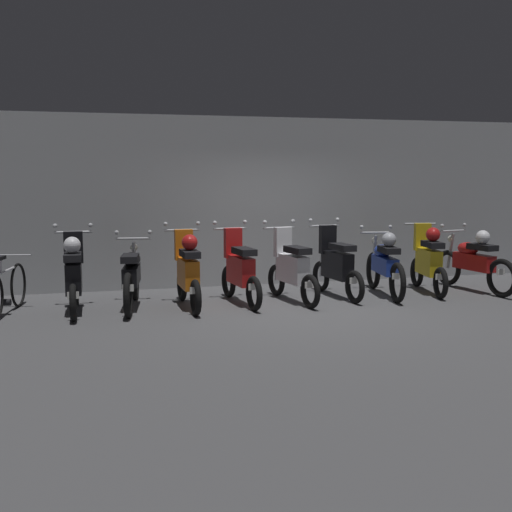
{
  "coord_description": "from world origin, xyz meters",
  "views": [
    {
      "loc": [
        -3.03,
        -8.89,
        2.02
      ],
      "look_at": [
        -0.58,
        0.65,
        0.75
      ],
      "focal_mm": 44.15,
      "sensor_mm": 36.0,
      "label": 1
    }
  ],
  "objects_px": {
    "motorbike_slot_6": "(385,264)",
    "motorbike_slot_8": "(473,261)",
    "motorbike_slot_1": "(132,276)",
    "motorbike_slot_3": "(240,270)",
    "bicycle": "(7,290)",
    "motorbike_slot_0": "(74,275)",
    "motorbike_slot_5": "(336,265)",
    "motorbike_slot_2": "(188,271)",
    "motorbike_slot_7": "(428,260)",
    "motorbike_slot_4": "(291,269)"
  },
  "relations": [
    {
      "from": "motorbike_slot_0",
      "to": "motorbike_slot_3",
      "type": "xyz_separation_m",
      "value": [
        2.51,
        0.04,
        -0.04
      ]
    },
    {
      "from": "bicycle",
      "to": "motorbike_slot_3",
      "type": "bearing_deg",
      "value": -1.18
    },
    {
      "from": "motorbike_slot_6",
      "to": "motorbike_slot_1",
      "type": "bearing_deg",
      "value": 179.86
    },
    {
      "from": "motorbike_slot_7",
      "to": "motorbike_slot_8",
      "type": "bearing_deg",
      "value": -5.48
    },
    {
      "from": "motorbike_slot_8",
      "to": "motorbike_slot_0",
      "type": "bearing_deg",
      "value": -179.31
    },
    {
      "from": "motorbike_slot_2",
      "to": "motorbike_slot_6",
      "type": "distance_m",
      "value": 3.37
    },
    {
      "from": "motorbike_slot_3",
      "to": "motorbike_slot_5",
      "type": "relative_size",
      "value": 1.0
    },
    {
      "from": "motorbike_slot_3",
      "to": "motorbike_slot_8",
      "type": "relative_size",
      "value": 0.87
    },
    {
      "from": "motorbike_slot_4",
      "to": "bicycle",
      "type": "distance_m",
      "value": 4.3
    },
    {
      "from": "motorbike_slot_6",
      "to": "motorbike_slot_7",
      "type": "height_order",
      "value": "motorbike_slot_7"
    },
    {
      "from": "motorbike_slot_1",
      "to": "motorbike_slot_5",
      "type": "relative_size",
      "value": 1.16
    },
    {
      "from": "motorbike_slot_6",
      "to": "motorbike_slot_3",
      "type": "bearing_deg",
      "value": -178.44
    },
    {
      "from": "motorbike_slot_1",
      "to": "motorbike_slot_3",
      "type": "bearing_deg",
      "value": -2.71
    },
    {
      "from": "motorbike_slot_7",
      "to": "motorbike_slot_1",
      "type": "bearing_deg",
      "value": -179.54
    },
    {
      "from": "motorbike_slot_6",
      "to": "motorbike_slot_5",
      "type": "bearing_deg",
      "value": 174.98
    },
    {
      "from": "motorbike_slot_3",
      "to": "motorbike_slot_4",
      "type": "relative_size",
      "value": 1.01
    },
    {
      "from": "motorbike_slot_0",
      "to": "motorbike_slot_2",
      "type": "relative_size",
      "value": 1.0
    },
    {
      "from": "motorbike_slot_7",
      "to": "bicycle",
      "type": "distance_m",
      "value": 6.83
    },
    {
      "from": "motorbike_slot_4",
      "to": "motorbike_slot_2",
      "type": "bearing_deg",
      "value": -178.37
    },
    {
      "from": "motorbike_slot_0",
      "to": "motorbike_slot_3",
      "type": "distance_m",
      "value": 2.51
    },
    {
      "from": "motorbike_slot_1",
      "to": "motorbike_slot_2",
      "type": "height_order",
      "value": "motorbike_slot_2"
    },
    {
      "from": "motorbike_slot_3",
      "to": "motorbike_slot_8",
      "type": "xyz_separation_m",
      "value": [
        4.2,
        0.04,
        0.0
      ]
    },
    {
      "from": "motorbike_slot_2",
      "to": "motorbike_slot_7",
      "type": "xyz_separation_m",
      "value": [
        4.2,
        0.22,
        -0.0
      ]
    },
    {
      "from": "motorbike_slot_0",
      "to": "motorbike_slot_8",
      "type": "relative_size",
      "value": 0.87
    },
    {
      "from": "motorbike_slot_1",
      "to": "motorbike_slot_7",
      "type": "height_order",
      "value": "motorbike_slot_7"
    },
    {
      "from": "motorbike_slot_2",
      "to": "motorbike_slot_3",
      "type": "distance_m",
      "value": 0.84
    },
    {
      "from": "motorbike_slot_2",
      "to": "motorbike_slot_3",
      "type": "bearing_deg",
      "value": 6.73
    },
    {
      "from": "motorbike_slot_8",
      "to": "motorbike_slot_6",
      "type": "bearing_deg",
      "value": 179.0
    },
    {
      "from": "motorbike_slot_7",
      "to": "motorbike_slot_8",
      "type": "xyz_separation_m",
      "value": [
        0.83,
        -0.08,
        -0.04
      ]
    },
    {
      "from": "motorbike_slot_3",
      "to": "motorbike_slot_7",
      "type": "relative_size",
      "value": 1.0
    },
    {
      "from": "motorbike_slot_8",
      "to": "bicycle",
      "type": "height_order",
      "value": "motorbike_slot_8"
    },
    {
      "from": "motorbike_slot_4",
      "to": "motorbike_slot_8",
      "type": "xyz_separation_m",
      "value": [
        3.36,
        0.09,
        0.0
      ]
    },
    {
      "from": "motorbike_slot_1",
      "to": "bicycle",
      "type": "xyz_separation_m",
      "value": [
        -1.79,
        -0.01,
        -0.13
      ]
    },
    {
      "from": "motorbike_slot_1",
      "to": "motorbike_slot_2",
      "type": "distance_m",
      "value": 0.86
    },
    {
      "from": "motorbike_slot_5",
      "to": "motorbike_slot_1",
      "type": "bearing_deg",
      "value": -178.91
    },
    {
      "from": "motorbike_slot_1",
      "to": "bicycle",
      "type": "distance_m",
      "value": 1.79
    },
    {
      "from": "motorbike_slot_2",
      "to": "motorbike_slot_6",
      "type": "height_order",
      "value": "motorbike_slot_2"
    },
    {
      "from": "motorbike_slot_0",
      "to": "motorbike_slot_1",
      "type": "height_order",
      "value": "motorbike_slot_0"
    },
    {
      "from": "motorbike_slot_3",
      "to": "motorbike_slot_7",
      "type": "xyz_separation_m",
      "value": [
        3.37,
        0.12,
        0.04
      ]
    },
    {
      "from": "motorbike_slot_2",
      "to": "motorbike_slot_7",
      "type": "relative_size",
      "value": 1.01
    },
    {
      "from": "motorbike_slot_2",
      "to": "motorbike_slot_5",
      "type": "bearing_deg",
      "value": 5.49
    },
    {
      "from": "motorbike_slot_6",
      "to": "motorbike_slot_4",
      "type": "bearing_deg",
      "value": -175.95
    },
    {
      "from": "motorbike_slot_0",
      "to": "motorbike_slot_5",
      "type": "bearing_deg",
      "value": 2.52
    },
    {
      "from": "bicycle",
      "to": "motorbike_slot_1",
      "type": "bearing_deg",
      "value": 0.25
    },
    {
      "from": "motorbike_slot_0",
      "to": "motorbike_slot_4",
      "type": "bearing_deg",
      "value": -0.17
    },
    {
      "from": "motorbike_slot_6",
      "to": "motorbike_slot_8",
      "type": "relative_size",
      "value": 1.0
    },
    {
      "from": "motorbike_slot_6",
      "to": "motorbike_slot_8",
      "type": "distance_m",
      "value": 1.68
    },
    {
      "from": "motorbike_slot_1",
      "to": "motorbike_slot_5",
      "type": "distance_m",
      "value": 3.35
    },
    {
      "from": "motorbike_slot_0",
      "to": "motorbike_slot_7",
      "type": "height_order",
      "value": "motorbike_slot_0"
    },
    {
      "from": "motorbike_slot_5",
      "to": "motorbike_slot_6",
      "type": "bearing_deg",
      "value": -5.02
    }
  ]
}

